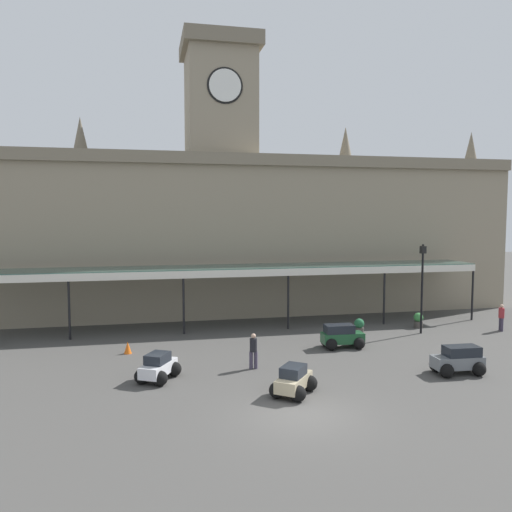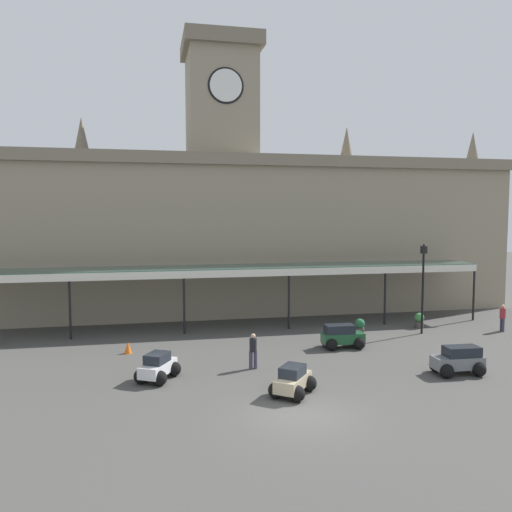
% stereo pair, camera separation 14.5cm
% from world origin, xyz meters
% --- Properties ---
extents(ground_plane, '(140.00, 140.00, 0.00)m').
position_xyz_m(ground_plane, '(0.00, 0.00, 0.00)').
color(ground_plane, '#484643').
extents(station_building, '(43.39, 6.83, 19.81)m').
position_xyz_m(station_building, '(0.00, 20.33, 6.31)').
color(station_building, gray).
rests_on(station_building, ground).
extents(entrance_canopy, '(32.85, 3.26, 3.90)m').
position_xyz_m(entrance_canopy, '(-0.00, 14.70, 3.76)').
color(entrance_canopy, '#38564C').
rests_on(entrance_canopy, ground).
extents(car_white_sedan, '(2.06, 2.25, 1.19)m').
position_xyz_m(car_white_sedan, '(-4.98, 5.00, 0.50)').
color(car_white_sedan, silver).
rests_on(car_white_sedan, ground).
extents(car_beige_sedan, '(2.16, 2.25, 1.19)m').
position_xyz_m(car_beige_sedan, '(0.28, 2.02, 0.50)').
color(car_beige_sedan, tan).
rests_on(car_beige_sedan, ground).
extents(car_grey_estate, '(2.29, 1.61, 1.27)m').
position_xyz_m(car_grey_estate, '(8.31, 3.02, 0.56)').
color(car_grey_estate, slate).
rests_on(car_grey_estate, ground).
extents(car_green_estate, '(2.28, 1.60, 1.27)m').
position_xyz_m(car_green_estate, '(4.87, 8.40, 0.56)').
color(car_green_estate, '#1E512D').
rests_on(car_green_estate, ground).
extents(pedestrian_near_entrance, '(0.34, 0.38, 1.67)m').
position_xyz_m(pedestrian_near_entrance, '(16.04, 10.07, 0.91)').
color(pedestrian_near_entrance, '#3F384C').
rests_on(pedestrian_near_entrance, ground).
extents(pedestrian_crossing_forecourt, '(0.39, 0.34, 1.67)m').
position_xyz_m(pedestrian_crossing_forecourt, '(-0.59, 5.71, 0.91)').
color(pedestrian_crossing_forecourt, '#3F384C').
rests_on(pedestrian_crossing_forecourt, ground).
extents(victorian_lamppost, '(0.30, 0.30, 5.45)m').
position_xyz_m(victorian_lamppost, '(10.85, 10.56, 3.35)').
color(victorian_lamppost, black).
rests_on(victorian_lamppost, ground).
extents(traffic_cone, '(0.40, 0.40, 0.62)m').
position_xyz_m(traffic_cone, '(-6.43, 9.63, 0.31)').
color(traffic_cone, orange).
rests_on(traffic_cone, ground).
extents(planter_by_canopy, '(0.60, 0.60, 0.96)m').
position_xyz_m(planter_by_canopy, '(11.51, 12.01, 0.49)').
color(planter_by_canopy, '#47423D').
rests_on(planter_by_canopy, ground).
extents(planter_near_kerb, '(0.60, 0.60, 0.96)m').
position_xyz_m(planter_near_kerb, '(7.07, 11.12, 0.49)').
color(planter_near_kerb, '#47423D').
rests_on(planter_near_kerb, ground).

